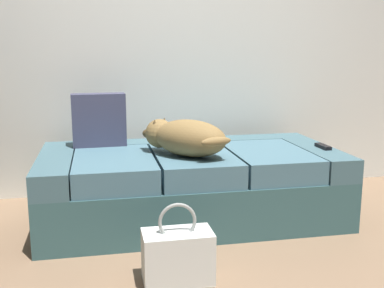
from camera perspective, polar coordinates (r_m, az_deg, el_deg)
back_wall at (r=3.52m, az=-2.52°, el=17.09°), size 6.40×0.10×2.80m
couch at (r=2.95m, az=-0.20°, el=-4.98°), size 1.83×0.92×0.44m
dog_tan at (r=2.74m, az=-0.94°, el=0.85°), size 0.53×0.54×0.22m
tv_remote at (r=3.07m, az=15.76°, el=-0.29°), size 0.05×0.15×0.02m
throw_pillow at (r=3.06m, az=-11.34°, el=2.91°), size 0.35×0.14×0.34m
handbag at (r=2.19m, az=-1.77°, el=-13.50°), size 0.32×0.18×0.38m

